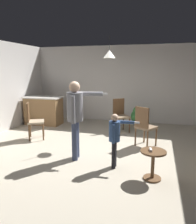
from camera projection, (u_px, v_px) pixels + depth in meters
name	position (u px, v px, depth m)	size (l,w,h in m)	color
ground	(96.00, 151.00, 5.09)	(7.68, 7.68, 0.00)	#B2A893
wall_back	(121.00, 84.00, 7.85)	(6.40, 0.10, 2.70)	silver
kitchen_counter	(44.00, 110.00, 7.52)	(1.26, 0.66, 0.95)	olive
side_table_by_couch	(153.00, 161.00, 3.75)	(0.44, 0.44, 0.52)	brown
person_adult	(76.00, 112.00, 4.49)	(0.78, 0.55, 1.64)	#384260
person_child	(115.00, 135.00, 4.14)	(0.56, 0.32, 1.06)	black
dining_chair_by_counter	(144.00, 125.00, 5.31)	(0.58, 0.58, 1.00)	brown
dining_chair_near_wall	(120.00, 114.00, 6.62)	(0.59, 0.59, 1.00)	brown
dining_chair_centre_back	(33.00, 119.00, 5.90)	(0.57, 0.57, 1.00)	brown
potted_plant_corner	(138.00, 116.00, 7.08)	(0.46, 0.46, 0.71)	#4C4742
spare_remote_on_table	(151.00, 150.00, 3.71)	(0.04, 0.13, 0.04)	white
ceiling_light_pendant	(109.00, 54.00, 5.50)	(0.32, 0.32, 0.55)	silver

